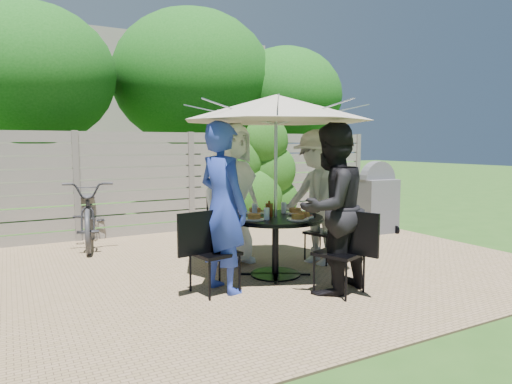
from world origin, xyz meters
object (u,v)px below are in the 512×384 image
person_back (231,194)px  glass_left (267,214)px  plate_right (295,211)px  coffee_cup (268,209)px  plate_back (255,211)px  plate_extra (304,215)px  chair_front (340,270)px  glass_back (255,209)px  person_right (318,198)px  patio_table (275,235)px  plate_front (298,218)px  chair_left (214,269)px  syrup_jug (269,210)px  umbrella (276,108)px  bbq_grill (377,201)px  chair_right (324,244)px  glass_right (284,208)px  bicycle (90,213)px  plate_left (254,218)px  person_left (223,208)px  person_front (331,209)px  chair_back (225,242)px

person_back → glass_left: 0.98m
plate_right → coffee_cup: bearing=155.1°
plate_back → plate_extra: (0.35, -0.59, 0.00)m
chair_front → glass_back: size_ratio=6.65×
person_right → coffee_cup: 0.77m
person_back → coffee_cup: bearing=-80.7°
patio_table → plate_front: bearing=-74.7°
chair_left → plate_back: bearing=25.3°
patio_table → syrup_jug: size_ratio=8.79×
plate_extra → glass_left: (-0.48, 0.07, 0.05)m
umbrella → person_back: (-0.22, 0.80, -1.09)m
coffee_cup → bbq_grill: 3.26m
person_right → syrup_jug: (-0.87, -0.19, -0.08)m
patio_table → person_back: 0.94m
chair_right → glass_right: size_ratio=6.12×
person_right → coffee_cup: (-0.76, 0.02, -0.10)m
plate_back → glass_back: (-0.07, -0.12, 0.05)m
chair_left → plate_right: size_ratio=3.56×
bicycle → bbq_grill: size_ratio=1.54×
syrup_jug → bicycle: (-1.65, 2.87, -0.30)m
chair_front → bicycle: bicycle is taller
plate_right → plate_left: bearing=-164.7°
person_left → coffee_cup: 0.96m
plate_back → glass_back: 0.15m
chair_right → coffee_cup: bearing=-16.8°
person_back → glass_right: 0.78m
plate_extra → glass_right: size_ratio=1.71×
glass_back → person_left: bearing=-145.0°
person_left → person_front: (1.02, -0.58, -0.01)m
plate_left → glass_right: glass_right is taller
plate_front → glass_back: glass_back is taller
plate_front → glass_left: (-0.32, 0.18, 0.05)m
plate_front → person_front: bearing=-74.7°
chair_right → glass_back: bearing=-16.2°
chair_left → chair_right: (1.86, 0.51, -0.02)m
plate_right → syrup_jug: syrup_jug is taller
person_left → chair_right: person_left is taller
person_right → plate_back: 0.91m
plate_right → syrup_jug: bearing=-171.5°
syrup_jug → person_front: bearing=-70.8°
plate_back → bbq_grill: bearing=19.9°
person_front → bbq_grill: (2.82, 2.28, -0.33)m
syrup_jug → chair_back: bearing=101.5°
plate_back → plate_right: bearing=-29.7°
glass_left → coffee_cup: (0.26, 0.41, -0.01)m
glass_back → glass_right: (0.39, -0.05, 0.00)m
chair_left → bbq_grill: (3.97, 1.73, 0.32)m
person_back → chair_front: size_ratio=2.05×
umbrella → glass_left: 1.26m
plate_left → plate_extra: 0.62m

